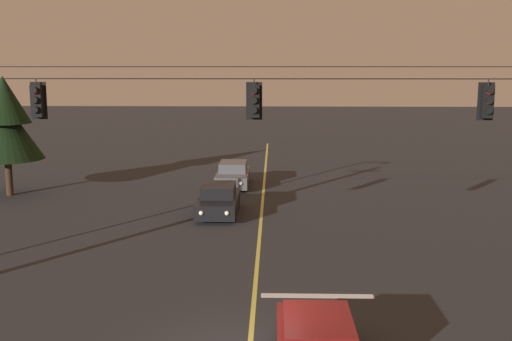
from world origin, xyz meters
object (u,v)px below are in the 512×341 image
object	(u,v)px
car_oncoming_trailing	(233,175)
tree_verge_near	(5,122)
traffic_light_centre	(488,101)
car_oncoming_lead	(218,200)
traffic_light_left_inner	(254,101)
traffic_light_leftmost	(37,101)

from	to	relation	value
car_oncoming_trailing	tree_verge_near	size ratio (longest dim) A/B	0.70
traffic_light_centre	car_oncoming_lead	xyz separation A→B (m)	(-8.83, 9.78, -5.18)
car_oncoming_lead	car_oncoming_trailing	world-z (taller)	same
car_oncoming_trailing	tree_verge_near	world-z (taller)	tree_verge_near
tree_verge_near	traffic_light_centre	bearing A→B (deg)	-33.91
traffic_light_left_inner	car_oncoming_trailing	distance (m)	17.45
traffic_light_leftmost	car_oncoming_trailing	distance (m)	18.01
traffic_light_leftmost	car_oncoming_trailing	size ratio (longest dim) A/B	0.28
traffic_light_left_inner	traffic_light_leftmost	bearing A→B (deg)	180.00
traffic_light_centre	tree_verge_near	distance (m)	24.61
traffic_light_leftmost	car_oncoming_trailing	world-z (taller)	traffic_light_leftmost
car_oncoming_trailing	traffic_light_leftmost	bearing A→B (deg)	-106.06
car_oncoming_trailing	tree_verge_near	distance (m)	12.54
car_oncoming_lead	car_oncoming_trailing	size ratio (longest dim) A/B	1.00
traffic_light_left_inner	traffic_light_centre	size ratio (longest dim) A/B	1.00
traffic_light_centre	car_oncoming_lead	distance (m)	14.16
traffic_light_centre	traffic_light_leftmost	bearing A→B (deg)	180.00
car_oncoming_lead	traffic_light_centre	bearing A→B (deg)	-47.90
traffic_light_leftmost	traffic_light_left_inner	world-z (taller)	same
traffic_light_centre	car_oncoming_lead	world-z (taller)	traffic_light_centre
tree_verge_near	car_oncoming_lead	bearing A→B (deg)	-18.74
traffic_light_leftmost	traffic_light_left_inner	xyz separation A→B (m)	(6.51, 0.00, 0.00)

